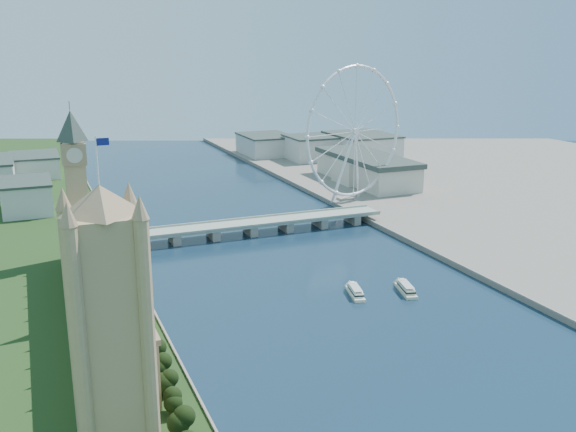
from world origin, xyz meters
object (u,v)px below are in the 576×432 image
victoria_tower (109,311)px  tour_boat_far (406,292)px  tour_boat_near (355,295)px  london_eye (355,132)px

victoria_tower → tour_boat_far: victoria_tower is taller
victoria_tower → tour_boat_near: bearing=33.6°
tour_boat_far → victoria_tower: bearing=-138.8°
victoria_tower → tour_boat_far: size_ratio=4.07×
london_eye → tour_boat_far: size_ratio=4.52×
victoria_tower → london_eye: (254.98, 300.08, 13.03)m
london_eye → tour_boat_near: london_eye is taller
victoria_tower → tour_boat_far: bearing=27.2°
tour_boat_near → tour_boat_far: size_ratio=0.97×
victoria_tower → tour_boat_near: size_ratio=4.21×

